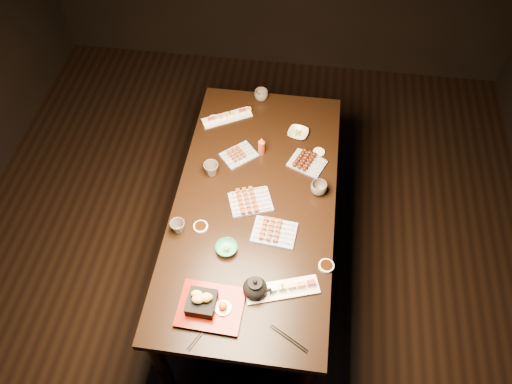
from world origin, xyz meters
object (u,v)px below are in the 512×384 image
yakitori_plate_right (274,230)px  edamame_bowl_cream (298,133)px  teacup_mid_right (319,188)px  teacup_far_right (261,95)px  dining_table (255,237)px  edamame_bowl_green (227,248)px  teacup_near_left (178,227)px  sushi_platter_far (227,116)px  condiment_bottle (261,146)px  yakitori_plate_left (239,153)px  tempura_tray (210,304)px  teacup_far_left (211,169)px  teapot (255,287)px  yakitori_plate_center (251,200)px  sushi_platter_near (282,288)px

yakitori_plate_right → edamame_bowl_cream: yakitori_plate_right is taller
teacup_mid_right → teacup_far_right: 0.84m
dining_table → edamame_bowl_green: (-0.10, -0.33, 0.39)m
edamame_bowl_green → edamame_bowl_cream: bearing=71.1°
teacup_near_left → teacup_mid_right: 0.81m
sushi_platter_far → teacup_near_left: (-0.11, -0.88, 0.02)m
condiment_bottle → yakitori_plate_right: bearing=-75.7°
yakitori_plate_left → condiment_bottle: bearing=-24.9°
sushi_platter_far → teacup_mid_right: bearing=110.8°
tempura_tray → teacup_far_left: size_ratio=3.53×
teacup_near_left → condiment_bottle: 0.72m
teacup_near_left → teacup_far_left: size_ratio=0.90×
edamame_bowl_green → condiment_bottle: condiment_bottle is taller
edamame_bowl_green → teacup_far_right: teacup_far_right is taller
tempura_tray → sushi_platter_far: bearing=98.3°
edamame_bowl_green → edamame_bowl_cream: size_ratio=0.94×
teacup_mid_right → teapot: (-0.27, -0.66, 0.02)m
teacup_mid_right → dining_table: bearing=-162.3°
dining_table → yakitori_plate_left: bearing=109.9°
sushi_platter_far → yakitori_plate_center: size_ratio=1.39×
sushi_platter_far → edamame_bowl_cream: (0.46, -0.09, -0.00)m
teacup_far_left → dining_table: bearing=-30.7°
sushi_platter_far → teacup_near_left: teacup_near_left is taller
teapot → teacup_far_right: bearing=102.6°
sushi_platter_near → teacup_far_left: size_ratio=4.16×
teapot → condiment_bottle: condiment_bottle is taller
edamame_bowl_cream → teapot: teapot is taller
sushi_platter_far → condiment_bottle: (0.26, -0.27, 0.04)m
yakitori_plate_left → sushi_platter_near: bearing=-109.3°
sushi_platter_far → condiment_bottle: condiment_bottle is taller
edamame_bowl_green → sushi_platter_far: bearing=99.7°
yakitori_plate_right → teacup_near_left: (-0.51, -0.05, 0.01)m
edamame_bowl_green → teapot: 0.29m
edamame_bowl_green → tempura_tray: tempura_tray is taller
edamame_bowl_green → teacup_far_right: size_ratio=1.29×
yakitori_plate_center → condiment_bottle: bearing=67.9°
sushi_platter_far → teapot: (0.35, -1.18, 0.04)m
tempura_tray → teacup_far_left: (-0.16, 0.83, -0.02)m
edamame_bowl_green → teacup_far_right: bearing=88.5°
dining_table → teacup_near_left: 0.61m
sushi_platter_far → teacup_far_right: 0.28m
edamame_bowl_green → teacup_far_right: (0.03, 1.17, 0.02)m
teacup_far_right → condiment_bottle: (0.06, -0.47, 0.03)m
yakitori_plate_center → yakitori_plate_left: yakitori_plate_center is taller
dining_table → sushi_platter_near: size_ratio=4.91×
sushi_platter_far → yakitori_plate_right: (0.40, -0.83, 0.01)m
sushi_platter_far → teacup_mid_right: teacup_mid_right is taller
sushi_platter_near → teapot: bearing=173.9°
yakitori_plate_right → edamame_bowl_cream: 0.74m
teacup_near_left → teacup_mid_right: same height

